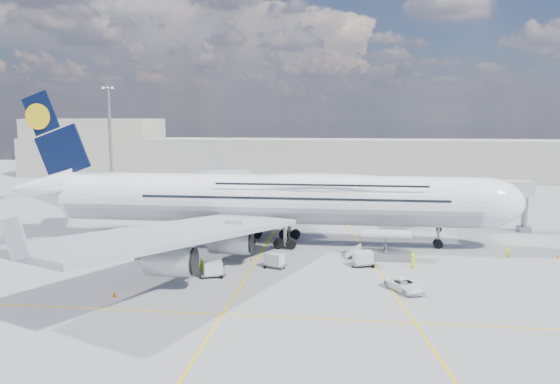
# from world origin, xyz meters

# --- Properties ---
(ground) EXTENTS (300.00, 300.00, 0.00)m
(ground) POSITION_xyz_m (0.00, 0.00, 0.00)
(ground) COLOR gray
(ground) RESTS_ON ground
(taxi_line_main) EXTENTS (0.25, 220.00, 0.01)m
(taxi_line_main) POSITION_xyz_m (0.00, 0.00, 0.01)
(taxi_line_main) COLOR yellow
(taxi_line_main) RESTS_ON ground
(taxi_line_cross) EXTENTS (120.00, 0.25, 0.01)m
(taxi_line_cross) POSITION_xyz_m (0.00, -20.00, 0.01)
(taxi_line_cross) COLOR yellow
(taxi_line_cross) RESTS_ON ground
(taxi_line_diag) EXTENTS (14.16, 99.06, 0.01)m
(taxi_line_diag) POSITION_xyz_m (14.00, 10.00, 0.01)
(taxi_line_diag) COLOR yellow
(taxi_line_diag) RESTS_ON ground
(airliner) EXTENTS (77.26, 79.15, 23.71)m
(airliner) POSITION_xyz_m (0.26, 10.00, 6.87)
(airliner) COLOR white
(airliner) RESTS_ON ground
(jet_bridge) EXTENTS (18.80, 12.10, 8.50)m
(jet_bridge) POSITION_xyz_m (29.81, 20.94, 6.85)
(jet_bridge) COLOR #B7B7BC
(jet_bridge) RESTS_ON ground
(cargo_loader) EXTENTS (8.53, 3.20, 3.67)m
(cargo_loader) POSITION_xyz_m (16.82, 2.89, 1.25)
(cargo_loader) COLOR silver
(cargo_loader) RESTS_ON ground
(light_mast) EXTENTS (3.00, 0.70, 25.50)m
(light_mast) POSITION_xyz_m (-40.00, 45.00, 13.21)
(light_mast) COLOR gray
(light_mast) RESTS_ON ground
(terminal) EXTENTS (180.00, 16.00, 12.00)m
(terminal) POSITION_xyz_m (0.00, 95.00, 6.00)
(terminal) COLOR #B2AD9E
(terminal) RESTS_ON ground
(hangar) EXTENTS (40.00, 22.00, 18.00)m
(hangar) POSITION_xyz_m (-70.00, 100.00, 9.00)
(hangar) COLOR #B2AD9E
(hangar) RESTS_ON ground
(tree_line) EXTENTS (160.00, 6.00, 8.00)m
(tree_line) POSITION_xyz_m (40.00, 140.00, 4.00)
(tree_line) COLOR #193814
(tree_line) RESTS_ON ground
(dolly_row_a) EXTENTS (3.01, 1.74, 1.85)m
(dolly_row_a) POSITION_xyz_m (-23.41, -1.52, 1.00)
(dolly_row_a) COLOR gray
(dolly_row_a) RESTS_ON ground
(dolly_row_b) EXTENTS (2.88, 1.71, 0.40)m
(dolly_row_b) POSITION_xyz_m (-10.39, 0.26, 0.31)
(dolly_row_b) COLOR gray
(dolly_row_b) RESTS_ON ground
(dolly_row_c) EXTENTS (3.31, 2.52, 1.86)m
(dolly_row_c) POSITION_xyz_m (-3.90, -8.11, 1.00)
(dolly_row_c) COLOR gray
(dolly_row_c) RESTS_ON ground
(dolly_back) EXTENTS (3.45, 2.38, 1.98)m
(dolly_back) POSITION_xyz_m (-25.48, 0.08, 1.07)
(dolly_back) COLOR gray
(dolly_back) RESTS_ON ground
(dolly_nose_far) EXTENTS (3.43, 2.50, 1.95)m
(dolly_nose_far) POSITION_xyz_m (13.96, -1.18, 1.05)
(dolly_nose_far) COLOR gray
(dolly_nose_far) RESTS_ON ground
(dolly_nose_near) EXTENTS (3.26, 2.53, 1.83)m
(dolly_nose_near) POSITION_xyz_m (2.84, -3.18, 0.98)
(dolly_nose_near) COLOR gray
(dolly_nose_near) RESTS_ON ground
(baggage_tug) EXTENTS (3.36, 2.47, 1.91)m
(baggage_tug) POSITION_xyz_m (-8.98, -3.75, 0.84)
(baggage_tug) COLOR white
(baggage_tug) RESTS_ON ground
(catering_truck_inner) EXTENTS (6.46, 4.11, 3.58)m
(catering_truck_inner) POSITION_xyz_m (-14.93, 31.89, 1.69)
(catering_truck_inner) COLOR gray
(catering_truck_inner) RESTS_ON ground
(catering_truck_outer) EXTENTS (7.80, 3.75, 4.48)m
(catering_truck_outer) POSITION_xyz_m (-8.60, 43.49, 2.08)
(catering_truck_outer) COLOR gray
(catering_truck_outer) RESTS_ON ground
(service_van) EXTENTS (4.69, 5.62, 1.43)m
(service_van) POSITION_xyz_m (18.20, -10.70, 0.71)
(service_van) COLOR white
(service_van) RESTS_ON ground
(crew_nose) EXTENTS (0.87, 0.76, 2.01)m
(crew_nose) POSITION_xyz_m (33.10, 4.22, 1.01)
(crew_nose) COLOR #BDDC17
(crew_nose) RESTS_ON ground
(crew_loader) EXTENTS (0.93, 0.87, 1.52)m
(crew_loader) POSITION_xyz_m (20.43, 1.93, 0.76)
(crew_loader) COLOR #ACFF1A
(crew_loader) RESTS_ON ground
(crew_wing) EXTENTS (0.52, 1.18, 1.99)m
(crew_wing) POSITION_xyz_m (-5.51, -7.21, 1.00)
(crew_wing) COLOR #D5E918
(crew_wing) RESTS_ON ground
(crew_van) EXTENTS (0.75, 1.00, 1.86)m
(crew_van) POSITION_xyz_m (20.13, -1.05, 0.93)
(crew_van) COLOR #D7FB1A
(crew_van) RESTS_ON ground
(crew_tug) EXTENTS (1.12, 0.86, 1.53)m
(crew_tug) POSITION_xyz_m (-2.97, -8.25, 0.76)
(crew_tug) COLOR #D0DC17
(crew_tug) RESTS_ON ground
(cone_nose) EXTENTS (0.41, 0.41, 0.52)m
(cone_nose) POSITION_xyz_m (40.13, 6.05, 0.25)
(cone_nose) COLOR orange
(cone_nose) RESTS_ON ground
(cone_wing_left_inner) EXTENTS (0.39, 0.39, 0.50)m
(cone_wing_left_inner) POSITION_xyz_m (-3.84, 30.25, 0.24)
(cone_wing_left_inner) COLOR orange
(cone_wing_left_inner) RESTS_ON ground
(cone_wing_left_outer) EXTENTS (0.40, 0.40, 0.51)m
(cone_wing_left_outer) POSITION_xyz_m (-18.54, 39.76, 0.25)
(cone_wing_left_outer) COLOR orange
(cone_wing_left_outer) RESTS_ON ground
(cone_wing_right_inner) EXTENTS (0.39, 0.39, 0.50)m
(cone_wing_right_inner) POSITION_xyz_m (-0.77, -0.14, 0.24)
(cone_wing_right_inner) COLOR orange
(cone_wing_right_inner) RESTS_ON ground
(cone_wing_right_outer) EXTENTS (0.46, 0.46, 0.59)m
(cone_wing_right_outer) POSITION_xyz_m (-12.59, -16.35, 0.28)
(cone_wing_right_outer) COLOR orange
(cone_wing_right_outer) RESTS_ON ground
(cone_tail) EXTENTS (0.44, 0.44, 0.56)m
(cone_tail) POSITION_xyz_m (-28.90, 5.19, 0.27)
(cone_tail) COLOR orange
(cone_tail) RESTS_ON ground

